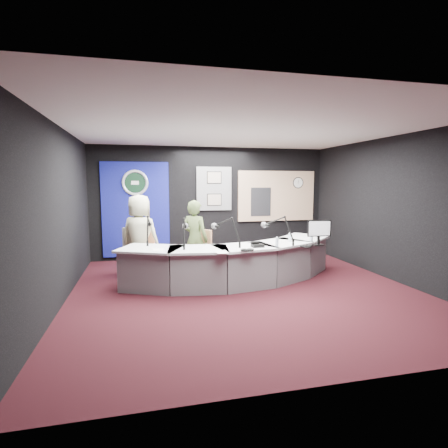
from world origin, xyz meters
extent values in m
plane|color=black|center=(0.00, 0.00, 0.00)|extent=(6.00, 6.00, 0.00)
cube|color=silver|center=(0.00, 0.00, 2.80)|extent=(6.00, 6.00, 0.02)
cube|color=black|center=(0.00, 3.00, 1.40)|extent=(6.00, 0.02, 2.80)
cube|color=black|center=(0.00, -3.00, 1.40)|extent=(6.00, 0.02, 2.80)
cube|color=black|center=(-3.00, 0.00, 1.40)|extent=(0.02, 6.00, 2.80)
cube|color=black|center=(3.00, 0.00, 1.40)|extent=(0.02, 6.00, 2.80)
cube|color=navy|center=(-1.90, 2.97, 1.25)|extent=(1.60, 0.05, 2.30)
torus|color=silver|center=(-1.90, 2.93, 1.90)|extent=(0.63, 0.07, 0.63)
cylinder|color=black|center=(-1.90, 2.94, 1.90)|extent=(0.48, 0.01, 0.48)
cube|color=slate|center=(0.05, 2.97, 1.75)|extent=(0.90, 0.04, 1.10)
cube|color=gray|center=(0.05, 2.94, 2.03)|extent=(0.34, 0.02, 0.27)
cube|color=gray|center=(0.05, 2.94, 1.47)|extent=(0.34, 0.02, 0.27)
cube|color=tan|center=(1.75, 2.97, 1.55)|extent=(2.12, 0.06, 1.32)
cube|color=beige|center=(1.75, 2.96, 1.55)|extent=(2.00, 0.02, 1.20)
cube|color=black|center=(1.30, 2.94, 1.40)|extent=(0.55, 0.02, 0.75)
cylinder|color=white|center=(2.35, 2.94, 1.90)|extent=(0.28, 0.01, 0.28)
cube|color=slate|center=(-1.92, 1.63, 0.62)|extent=(0.50, 0.26, 0.70)
imported|color=beige|center=(-1.81, 1.39, 0.83)|extent=(0.97, 0.85, 1.67)
imported|color=#4A5C30|center=(-0.74, 1.04, 0.78)|extent=(0.67, 0.66, 1.56)
cube|color=black|center=(1.40, 0.00, 1.07)|extent=(0.44, 0.07, 0.30)
cube|color=black|center=(0.26, 0.10, 0.78)|extent=(0.21, 0.17, 0.05)
torus|color=black|center=(1.11, -0.09, 0.77)|extent=(0.22, 0.22, 0.04)
torus|color=black|center=(-0.03, -0.20, 0.77)|extent=(0.21, 0.21, 0.03)
cube|color=white|center=(-1.50, 0.26, 0.75)|extent=(0.22, 0.29, 0.00)
cube|color=white|center=(-0.47, -0.20, 0.75)|extent=(0.19, 0.27, 0.00)
camera|label=1|loc=(-1.75, -5.79, 1.90)|focal=28.00mm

